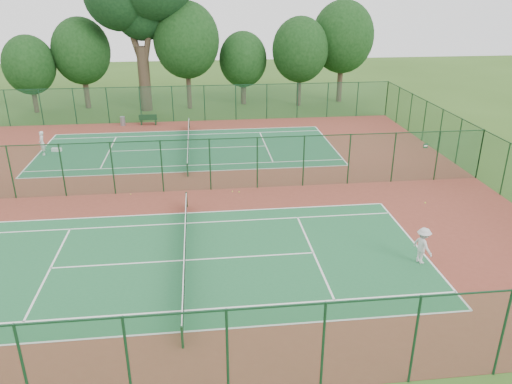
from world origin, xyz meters
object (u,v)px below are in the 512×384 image
(player_far, at_px, (42,143))
(kit_bag, at_px, (57,150))
(trash_bin, at_px, (123,121))
(bench, at_px, (148,119))
(player_near, at_px, (423,245))

(player_far, bearing_deg, kit_bag, 112.46)
(kit_bag, bearing_deg, trash_bin, 68.15)
(bench, bearing_deg, player_far, -129.47)
(player_near, xyz_separation_m, kit_bag, (-21.99, 20.02, -0.79))
(player_far, distance_m, kit_bag, 1.37)
(player_far, height_order, bench, player_far)
(bench, bearing_deg, kit_bag, -129.15)
(trash_bin, xyz_separation_m, bench, (2.41, -0.08, 0.12))
(player_near, bearing_deg, trash_bin, 14.85)
(player_far, distance_m, bench, 11.13)
(player_near, bearing_deg, bench, 11.23)
(player_near, height_order, kit_bag, player_near)
(player_near, height_order, trash_bin, player_near)
(player_far, height_order, kit_bag, player_far)
(player_near, xyz_separation_m, player_far, (-22.77, 19.25, 0.03))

